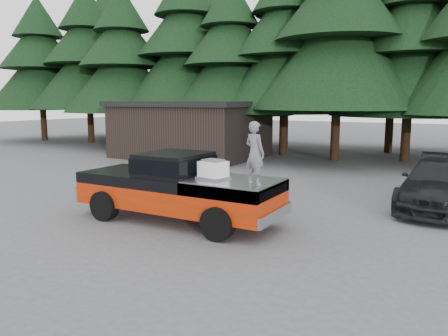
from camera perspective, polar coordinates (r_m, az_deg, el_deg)
The scene contains 8 objects.
ground at distance 11.77m, azimuth -0.17°, elevation -7.75°, with size 120.00×120.00×0.00m, color #4C4C4F.
pickup_truck at distance 12.29m, azimuth -6.03°, elevation -3.87°, with size 6.00×2.04×1.33m, color red, non-canonical shape.
truck_cab at distance 12.18m, azimuth -6.49°, elevation 0.59°, with size 1.66×1.90×0.59m, color black.
air_compressor at distance 11.35m, azimuth -1.42°, elevation -0.33°, with size 0.65×0.54×0.44m, color white.
man_on_bed at distance 10.56m, azimuth 4.04°, elevation 1.97°, with size 0.56×0.37×1.54m, color slate.
parked_car at distance 15.25m, azimuth 26.46°, elevation -1.88°, with size 2.16×5.31×1.54m, color black.
utility_building at distance 26.28m, azimuth -4.32°, elevation 5.12°, with size 8.40×6.40×3.30m.
treeline at distance 27.83m, azimuth 19.33°, elevation 17.38°, with size 60.15×16.05×17.50m.
Camera 1 is at (5.58, -9.80, 3.36)m, focal length 35.00 mm.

